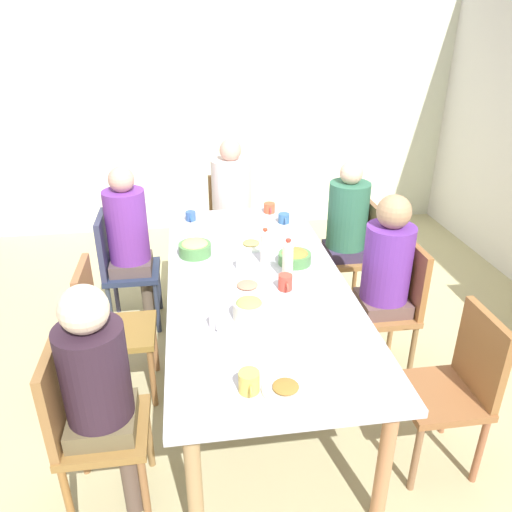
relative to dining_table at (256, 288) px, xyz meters
The scene contains 30 objects.
ground_plane 0.69m from the dining_table, ahead, with size 6.50×6.50×0.00m, color tan.
wall_left 2.84m from the dining_table, behind, with size 0.12×5.26×2.60m, color silver.
dining_table is the anchor object (origin of this frame).
chair_0 1.22m from the dining_table, 48.51° to the right, with size 0.40×0.40×0.90m.
person_0 1.14m from the dining_table, 45.50° to the right, with size 0.30×0.30×1.21m.
chair_1 0.92m from the dining_table, 90.00° to the right, with size 0.40×0.40×0.90m.
chair_2 1.22m from the dining_table, 131.49° to the left, with size 0.40×0.40×0.90m.
person_2 1.14m from the dining_table, 134.48° to the left, with size 0.31×0.31×1.22m.
chair_3 0.92m from the dining_table, 90.00° to the left, with size 0.40×0.40×0.90m.
person_3 0.82m from the dining_table, 90.00° to the left, with size 0.30×0.30×1.24m.
chair_4 1.22m from the dining_table, 131.49° to the right, with size 0.40×0.40×0.90m.
person_4 1.14m from the dining_table, 134.48° to the right, with size 0.30×0.30×1.25m.
chair_5 1.59m from the dining_table, behind, with size 0.40×0.40×0.90m.
person_5 1.49m from the dining_table, behind, with size 0.34×0.34×1.26m.
chair_6 1.22m from the dining_table, 48.51° to the left, with size 0.40×0.40×0.90m.
plate_0 0.16m from the dining_table, 29.36° to the right, with size 0.22×0.22×0.04m.
plate_1 0.47m from the dining_table, behind, with size 0.21×0.21×0.04m.
plate_2 1.01m from the dining_table, ahead, with size 0.20×0.20×0.04m.
bowl_0 0.34m from the dining_table, 121.33° to the left, with size 0.21×0.21×0.09m.
bowl_1 0.45m from the dining_table, 13.06° to the right, with size 0.17×0.17×0.11m.
bowl_2 0.53m from the dining_table, 137.33° to the right, with size 0.22×0.22×0.10m.
cup_0 0.19m from the dining_table, 153.55° to the right, with size 0.11×0.08×0.09m.
cup_1 0.92m from the dining_table, 158.35° to the left, with size 0.12×0.09×0.07m.
cup_2 0.24m from the dining_table, 43.38° to the left, with size 0.12×0.08×0.09m.
cup_3 1.07m from the dining_table, 160.02° to the right, with size 0.11×0.08×0.07m.
cup_4 1.00m from the dining_table, ahead, with size 0.13×0.09×0.10m.
cup_5 0.56m from the dining_table, 29.57° to the right, with size 0.11×0.08×0.07m.
cup_6 1.12m from the dining_table, 166.21° to the left, with size 0.12×0.09×0.08m.
bottle_0 0.28m from the dining_table, 156.48° to the left, with size 0.06×0.06×0.24m.
bottle_1 0.27m from the dining_table, 81.38° to the left, with size 0.07×0.07×0.26m.
Camera 1 is at (2.59, -0.38, 2.17)m, focal length 34.65 mm.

